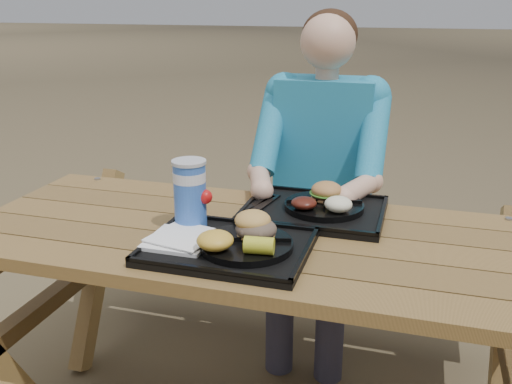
# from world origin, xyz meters

# --- Properties ---
(picnic_table) EXTENTS (1.80, 1.49, 0.75)m
(picnic_table) POSITION_xyz_m (0.00, 0.00, 0.38)
(picnic_table) COLOR #999999
(picnic_table) RESTS_ON ground
(tray_near) EXTENTS (0.45, 0.35, 0.02)m
(tray_near) POSITION_xyz_m (-0.04, -0.15, 0.76)
(tray_near) COLOR black
(tray_near) RESTS_ON picnic_table
(tray_far) EXTENTS (0.45, 0.35, 0.02)m
(tray_far) POSITION_xyz_m (0.14, 0.20, 0.76)
(tray_far) COLOR black
(tray_far) RESTS_ON picnic_table
(plate_near) EXTENTS (0.26, 0.26, 0.02)m
(plate_near) POSITION_xyz_m (0.02, -0.16, 0.78)
(plate_near) COLOR black
(plate_near) RESTS_ON tray_near
(plate_far) EXTENTS (0.26, 0.26, 0.02)m
(plate_far) POSITION_xyz_m (0.17, 0.21, 0.78)
(plate_far) COLOR black
(plate_far) RESTS_ON tray_far
(napkin_stack) EXTENTS (0.18, 0.18, 0.02)m
(napkin_stack) POSITION_xyz_m (-0.17, -0.17, 0.78)
(napkin_stack) COLOR white
(napkin_stack) RESTS_ON tray_near
(soda_cup) EXTENTS (0.10, 0.10, 0.20)m
(soda_cup) POSITION_xyz_m (-0.19, -0.05, 0.87)
(soda_cup) COLOR #184BB4
(soda_cup) RESTS_ON tray_near
(condiment_bbq) EXTENTS (0.06, 0.06, 0.03)m
(condiment_bbq) POSITION_xyz_m (-0.04, -0.02, 0.79)
(condiment_bbq) COLOR black
(condiment_bbq) RESTS_ON tray_near
(condiment_mustard) EXTENTS (0.05, 0.05, 0.03)m
(condiment_mustard) POSITION_xyz_m (0.02, -0.04, 0.78)
(condiment_mustard) COLOR gold
(condiment_mustard) RESTS_ON tray_near
(sandwich) EXTENTS (0.11, 0.11, 0.11)m
(sandwich) POSITION_xyz_m (0.04, -0.12, 0.85)
(sandwich) COLOR gold
(sandwich) RESTS_ON plate_near
(mac_cheese) EXTENTS (0.10, 0.10, 0.05)m
(mac_cheese) POSITION_xyz_m (-0.04, -0.23, 0.81)
(mac_cheese) COLOR gold
(mac_cheese) RESTS_ON plate_near
(corn_cob) EXTENTS (0.09, 0.09, 0.05)m
(corn_cob) POSITION_xyz_m (0.08, -0.22, 0.81)
(corn_cob) COLOR gold
(corn_cob) RESTS_ON plate_near
(cutlery_far) EXTENTS (0.06, 0.18, 0.01)m
(cutlery_far) POSITION_xyz_m (-0.03, 0.20, 0.77)
(cutlery_far) COLOR black
(cutlery_far) RESTS_ON tray_far
(burger) EXTENTS (0.10, 0.10, 0.09)m
(burger) POSITION_xyz_m (0.17, 0.25, 0.84)
(burger) COLOR #BB7D42
(burger) RESTS_ON plate_far
(baked_beans) EXTENTS (0.08, 0.08, 0.04)m
(baked_beans) POSITION_xyz_m (0.12, 0.14, 0.81)
(baked_beans) COLOR #4C180F
(baked_beans) RESTS_ON plate_far
(potato_salad) EXTENTS (0.09, 0.09, 0.05)m
(potato_salad) POSITION_xyz_m (0.23, 0.15, 0.81)
(potato_salad) COLOR white
(potato_salad) RESTS_ON plate_far
(diner) EXTENTS (0.48, 0.84, 1.28)m
(diner) POSITION_xyz_m (0.08, 0.68, 0.64)
(diner) COLOR #1A95BC
(diner) RESTS_ON ground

